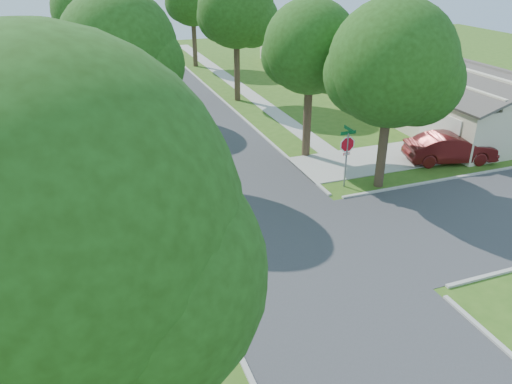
{
  "coord_description": "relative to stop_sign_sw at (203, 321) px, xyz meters",
  "views": [
    {
      "loc": [
        -6.81,
        -14.22,
        10.3
      ],
      "look_at": [
        -0.63,
        2.5,
        1.6
      ],
      "focal_mm": 35.0,
      "sensor_mm": 36.0,
      "label": 1
    }
  ],
  "objects": [
    {
      "name": "tree_ne_corner",
      "position": [
        11.06,
        8.91,
        3.56
      ],
      "size": [
        5.8,
        5.6,
        8.66
      ],
      "color": "#38281C",
      "rests_on": "ground"
    },
    {
      "name": "ground",
      "position": [
        4.7,
        4.7,
        -2.03
      ],
      "size": [
        100.0,
        100.0,
        0.0
      ],
      "primitive_type": "plane",
      "color": "#335818",
      "rests_on": "ground"
    },
    {
      "name": "road_ns",
      "position": [
        4.7,
        4.7,
        -2.03
      ],
      "size": [
        7.0,
        100.0,
        0.02
      ],
      "primitive_type": "cube",
      "color": "#333335",
      "rests_on": "ground"
    },
    {
      "name": "tree_e_near",
      "position": [
        9.45,
        13.71,
        3.61
      ],
      "size": [
        4.97,
        4.8,
        8.28
      ],
      "color": "#38281C",
      "rests_on": "ground"
    },
    {
      "name": "house_ne_near",
      "position": [
        20.69,
        15.7,
        -0.51
      ],
      "size": [
        8.42,
        13.6,
        4.23
      ],
      "color": "beige",
      "rests_on": "ground"
    },
    {
      "name": "car_curb_east",
      "position": [
        5.9,
        42.58,
        -1.25
      ],
      "size": [
        2.38,
        4.77,
        1.56
      ],
      "primitive_type": "imported",
      "rotation": [
        0.0,
        0.0,
        0.12
      ],
      "color": "black",
      "rests_on": "ground"
    },
    {
      "name": "car_driveway",
      "position": [
        16.2,
        10.2,
        -1.25
      ],
      "size": [
        5.0,
        2.75,
        1.56
      ],
      "primitive_type": "imported",
      "rotation": [
        0.0,
        0.0,
        1.33
      ],
      "color": "#4D100F",
      "rests_on": "ground"
    },
    {
      "name": "tree_w_mid",
      "position": [
        0.06,
        25.71,
        4.46
      ],
      "size": [
        5.8,
        5.6,
        9.56
      ],
      "color": "#38281C",
      "rests_on": "ground"
    },
    {
      "name": "tree_e_mid",
      "position": [
        9.46,
        25.71,
        4.22
      ],
      "size": [
        5.59,
        5.4,
        9.21
      ],
      "color": "#38281C",
      "rests_on": "ground"
    },
    {
      "name": "sidewalk_ne",
      "position": [
        10.8,
        30.7,
        -2.01
      ],
      "size": [
        1.2,
        40.0,
        0.04
      ],
      "primitive_type": "cube",
      "color": "#9E9B91",
      "rests_on": "ground"
    },
    {
      "name": "stop_sign_sw",
      "position": [
        0.0,
        0.0,
        0.0
      ],
      "size": [
        1.05,
        0.8,
        2.98
      ],
      "color": "gray",
      "rests_on": "ground"
    },
    {
      "name": "house_ne_far",
      "position": [
        20.69,
        33.7,
        -0.51
      ],
      "size": [
        8.42,
        13.6,
        4.23
      ],
      "color": "beige",
      "rests_on": "ground"
    },
    {
      "name": "tree_w_near",
      "position": [
        0.06,
        13.71,
        4.08
      ],
      "size": [
        5.38,
        5.2,
        8.97
      ],
      "color": "#38281C",
      "rests_on": "ground"
    },
    {
      "name": "tree_sw_corner",
      "position": [
        -2.74,
        -2.29,
        4.23
      ],
      "size": [
        6.21,
        6.0,
        9.55
      ],
      "color": "#38281C",
      "rests_on": "ground"
    },
    {
      "name": "car_curb_west",
      "position": [
        3.49,
        36.58,
        -1.42
      ],
      "size": [
        1.83,
        4.24,
        1.22
      ],
      "primitive_type": "imported",
      "rotation": [
        0.0,
        0.0,
        3.11
      ],
      "color": "black",
      "rests_on": "ground"
    },
    {
      "name": "driveway",
      "position": [
        12.6,
        11.8,
        -2.01
      ],
      "size": [
        8.8,
        3.6,
        0.05
      ],
      "primitive_type": "cube",
      "color": "#9E9B91",
      "rests_on": "ground"
    },
    {
      "name": "tree_e_far",
      "position": [
        9.45,
        38.71,
        3.95
      ],
      "size": [
        5.17,
        5.0,
        8.72
      ],
      "color": "#38281C",
      "rests_on": "ground"
    },
    {
      "name": "stop_sign_ne",
      "position": [
        9.4,
        9.4,
        0.0
      ],
      "size": [
        1.05,
        0.8,
        2.98
      ],
      "color": "gray",
      "rests_on": "ground"
    },
    {
      "name": "tree_w_far",
      "position": [
        0.05,
        38.71,
        3.48
      ],
      "size": [
        4.76,
        4.6,
        8.04
      ],
      "color": "#38281C",
      "rests_on": "ground"
    },
    {
      "name": "sidewalk_nw",
      "position": [
        -1.4,
        30.7,
        -2.01
      ],
      "size": [
        1.2,
        40.0,
        0.04
      ],
      "primitive_type": "cube",
      "color": "#9E9B91",
      "rests_on": "ground"
    }
  ]
}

